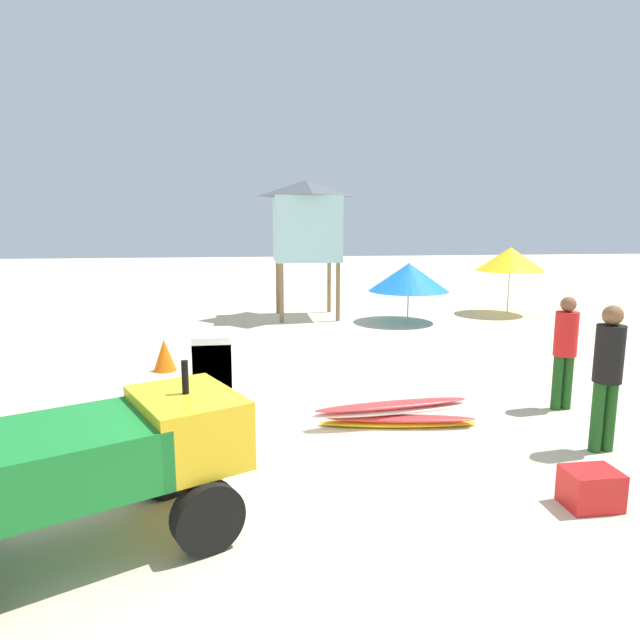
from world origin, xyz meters
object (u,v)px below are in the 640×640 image
object	(u,v)px
traffic_cone_near	(164,355)
cooler_box	(591,488)
utility_cart	(92,460)
lifeguard_near_center	(565,345)
stacked_plastic_chairs	(213,378)
lifeguard_near_left	(608,368)
surfboard_pile	(397,414)
lifeguard_tower	(306,221)
beach_umbrella_left	(409,277)
beach_umbrella_mid	(510,259)

from	to	relation	value
traffic_cone_near	cooler_box	size ratio (longest dim) A/B	1.18
utility_cart	lifeguard_near_center	size ratio (longest dim) A/B	1.70
stacked_plastic_chairs	lifeguard_near_left	size ratio (longest dim) A/B	0.73
utility_cart	stacked_plastic_chairs	size ratio (longest dim) A/B	2.18
surfboard_pile	cooler_box	world-z (taller)	cooler_box
lifeguard_tower	surfboard_pile	bearing A→B (deg)	-88.72
surfboard_pile	beach_umbrella_left	world-z (taller)	beach_umbrella_left
lifeguard_near_center	beach_umbrella_left	xyz separation A→B (m)	(-0.09, 7.28, 0.29)
surfboard_pile	stacked_plastic_chairs	bearing A→B (deg)	179.19
beach_umbrella_mid	traffic_cone_near	distance (m)	10.75
traffic_cone_near	beach_umbrella_left	bearing A→B (deg)	35.96
traffic_cone_near	cooler_box	distance (m)	7.33
cooler_box	traffic_cone_near	bearing A→B (deg)	129.99
surfboard_pile	lifeguard_near_center	distance (m)	2.70
beach_umbrella_left	lifeguard_tower	bearing A→B (deg)	155.97
stacked_plastic_chairs	beach_umbrella_left	xyz separation A→B (m)	(4.87, 7.55, 0.49)
stacked_plastic_chairs	traffic_cone_near	distance (m)	3.45
lifeguard_near_left	beach_umbrella_mid	xyz separation A→B (m)	(3.66, 9.63, 0.63)
stacked_plastic_chairs	lifeguard_near_left	bearing A→B (deg)	-14.47
surfboard_pile	lifeguard_near_center	bearing A→B (deg)	6.90
utility_cart	traffic_cone_near	world-z (taller)	utility_cart
utility_cart	beach_umbrella_mid	distance (m)	14.20
utility_cart	stacked_plastic_chairs	world-z (taller)	utility_cart
stacked_plastic_chairs	beach_umbrella_mid	world-z (taller)	beach_umbrella_mid
utility_cart	lifeguard_near_left	bearing A→B (deg)	12.92
beach_umbrella_left	traffic_cone_near	xyz separation A→B (m)	(-5.93, -4.31, -0.94)
lifeguard_near_center	lifeguard_tower	bearing A→B (deg)	108.05
utility_cart	lifeguard_near_center	world-z (taller)	lifeguard_near_center
lifeguard_tower	beach_umbrella_mid	bearing A→B (deg)	-2.77
beach_umbrella_mid	cooler_box	bearing A→B (deg)	-113.01
surfboard_pile	cooler_box	bearing A→B (deg)	-61.90
lifeguard_near_left	lifeguard_tower	xyz separation A→B (m)	(-2.38, 9.93, 1.74)
beach_umbrella_left	beach_umbrella_mid	bearing A→B (deg)	14.89
utility_cart	surfboard_pile	bearing A→B (deg)	36.44
lifeguard_near_left	beach_umbrella_left	distance (m)	8.74
lifeguard_tower	traffic_cone_near	world-z (taller)	lifeguard_tower
beach_umbrella_left	beach_umbrella_mid	size ratio (longest dim) A/B	1.10
surfboard_pile	lifeguard_near_left	bearing A→B (deg)	-27.75
lifeguard_near_left	beach_umbrella_left	size ratio (longest dim) A/B	0.80
stacked_plastic_chairs	cooler_box	world-z (taller)	stacked_plastic_chairs
traffic_cone_near	cooler_box	xyz separation A→B (m)	(4.71, -5.62, -0.11)
beach_umbrella_left	traffic_cone_near	world-z (taller)	beach_umbrella_left
utility_cart	cooler_box	bearing A→B (deg)	0.77
utility_cart	beach_umbrella_mid	size ratio (longest dim) A/B	1.41
lifeguard_near_left	cooler_box	bearing A→B (deg)	-128.38
surfboard_pile	cooler_box	size ratio (longest dim) A/B	4.83
stacked_plastic_chairs	beach_umbrella_mid	bearing A→B (deg)	45.71
lifeguard_near_center	traffic_cone_near	xyz separation A→B (m)	(-6.03, 2.97, -0.65)
surfboard_pile	beach_umbrella_left	bearing A→B (deg)	71.97
lifeguard_tower	beach_umbrella_left	xyz separation A→B (m)	(2.67, -1.19, -1.52)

